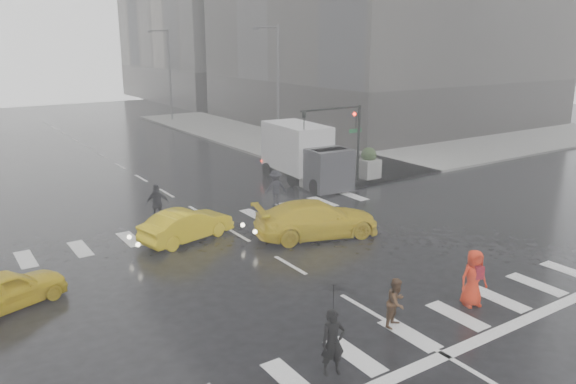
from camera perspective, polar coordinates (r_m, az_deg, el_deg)
ground at (r=20.76m, az=0.24°, el=-7.45°), size 120.00×120.00×0.00m
sidewalk_ne at (r=45.70m, az=8.39°, el=5.10°), size 35.00×35.00×0.15m
road_markings at (r=20.75m, az=0.24°, el=-7.43°), size 18.00×48.00×0.01m
traffic_signal_pole at (r=31.33m, az=5.82°, el=6.38°), size 4.45×0.42×4.50m
street_lamp_near at (r=40.28m, az=-1.19°, el=10.90°), size 2.15×0.22×9.00m
street_lamp_far at (r=58.12m, az=-12.07°, el=11.92°), size 2.15×0.22×9.00m
planter_west at (r=30.70m, az=2.58°, el=2.01°), size 1.10×1.10×1.80m
planter_mid at (r=31.89m, az=5.49°, el=2.46°), size 1.10×1.10×1.80m
planter_east at (r=33.16m, az=8.18°, el=2.87°), size 1.10×1.10×1.80m
pedestrian_black at (r=13.87m, az=4.65°, el=-12.33°), size 1.18×1.19×2.43m
pedestrian_brown at (r=16.66m, az=10.96°, el=-10.95°), size 0.86×0.76×1.47m
pedestrian_orange at (r=18.39m, az=18.34°, el=-8.28°), size 1.02×0.81×1.81m
pedestrian_far_a at (r=25.80m, az=-13.13°, el=-1.17°), size 1.19×0.94×1.78m
pedestrian_far_b at (r=27.90m, az=-1.29°, el=0.44°), size 1.23×0.84×1.75m
taxi_front at (r=19.43m, az=-26.72°, el=-8.87°), size 3.85×2.53×1.22m
taxi_mid at (r=23.41m, az=-10.25°, el=-3.31°), size 4.19×2.31×1.31m
taxi_rear at (r=23.47m, az=2.94°, el=-2.76°), size 5.05×3.34×1.52m
box_truck at (r=32.01m, az=1.73°, el=4.00°), size 2.34×6.23×3.31m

